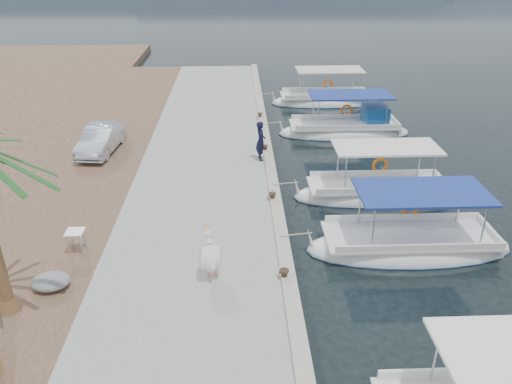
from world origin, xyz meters
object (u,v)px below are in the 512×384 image
fishing_caique_c (377,194)px  pelican (211,256)px  fishing_caique_d (346,131)px  fishing_caique_b (409,247)px  fisherman (261,141)px  fishing_caique_e (325,102)px  parked_car (101,139)px

fishing_caique_c → pelican: 8.77m
pelican → fishing_caique_d: bearing=63.1°
fishing_caique_d → pelican: size_ratio=4.32×
pelican → fishing_caique_b: bearing=15.9°
pelican → fisherman: bearing=77.9°
pelican → fisherman: (1.88, 8.81, 0.24)m
fishing_caique_b → fishing_caique_c: size_ratio=1.02×
fishing_caique_c → fishing_caique_e: 13.36m
fishing_caique_d → fishing_caique_e: (-0.20, 5.79, -0.07)m
fishing_caique_c → fishing_caique_e: same height
fishing_caique_b → pelican: bearing=-164.1°
fishing_caique_c → fisherman: fisherman is taller
fisherman → parked_car: bearing=72.5°
fishing_caique_e → pelican: 20.27m
fishing_caique_c → fisherman: size_ratio=3.81×
fisherman → fishing_caique_c: bearing=-131.1°
fishing_caique_b → fishing_caique_d: bearing=89.1°
fishing_caique_d → parked_car: bearing=-165.0°
fishing_caique_e → parked_car: fishing_caique_e is taller
fishing_caique_c → parked_car: 12.83m
fishing_caique_b → fishing_caique_d: same height
fishing_caique_b → fishing_caique_c: bearing=91.2°
pelican → fishing_caique_c: bearing=41.7°
pelican → parked_car: (-5.56, 10.06, -0.04)m
fishing_caique_b → fishing_caique_d: 11.49m
fishing_caique_c → parked_car: (-12.06, 4.27, 1.00)m
parked_car → fishing_caique_b: bearing=-27.9°
fisherman → parked_car: size_ratio=0.48×
fishing_caique_d → fisherman: bearing=-137.0°
parked_car → pelican: bearing=-54.9°
fishing_caique_c → fishing_caique_e: size_ratio=0.98×
fishing_caique_e → parked_car: bearing=-143.2°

